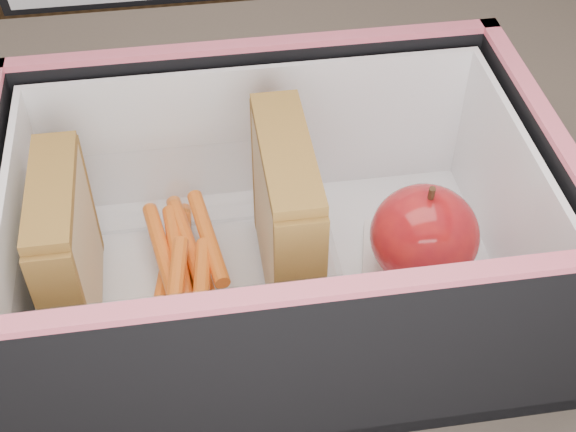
% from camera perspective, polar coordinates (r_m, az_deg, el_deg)
% --- Properties ---
extents(kitchen_table, '(1.20, 0.80, 0.75)m').
position_cam_1_polar(kitchen_table, '(0.60, 1.47, -12.04)').
color(kitchen_table, brown).
rests_on(kitchen_table, ground).
extents(lunch_bag, '(0.33, 0.29, 0.33)m').
position_cam_1_polar(lunch_bag, '(0.48, -1.08, 0.07)').
color(lunch_bag, black).
rests_on(lunch_bag, kitchen_table).
extents(plastic_tub, '(0.17, 0.12, 0.07)m').
position_cam_1_polar(plastic_tub, '(0.49, -7.61, -2.93)').
color(plastic_tub, white).
rests_on(plastic_tub, lunch_bag).
extents(sandwich_left, '(0.03, 0.09, 0.10)m').
position_cam_1_polar(sandwich_left, '(0.49, -15.45, -2.27)').
color(sandwich_left, tan).
rests_on(sandwich_left, plastic_tub).
extents(sandwich_right, '(0.03, 0.10, 0.11)m').
position_cam_1_polar(sandwich_right, '(0.48, -0.11, -0.21)').
color(sandwich_right, tan).
rests_on(sandwich_right, plastic_tub).
extents(carrot_sticks, '(0.05, 0.14, 0.03)m').
position_cam_1_polar(carrot_sticks, '(0.51, -7.22, -3.78)').
color(carrot_sticks, orange).
rests_on(carrot_sticks, plastic_tub).
extents(paper_napkin, '(0.09, 0.09, 0.01)m').
position_cam_1_polar(paper_napkin, '(0.53, 9.17, -3.60)').
color(paper_napkin, white).
rests_on(paper_napkin, lunch_bag).
extents(red_apple, '(0.08, 0.08, 0.07)m').
position_cam_1_polar(red_apple, '(0.50, 9.67, -1.39)').
color(red_apple, maroon).
rests_on(red_apple, paper_napkin).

